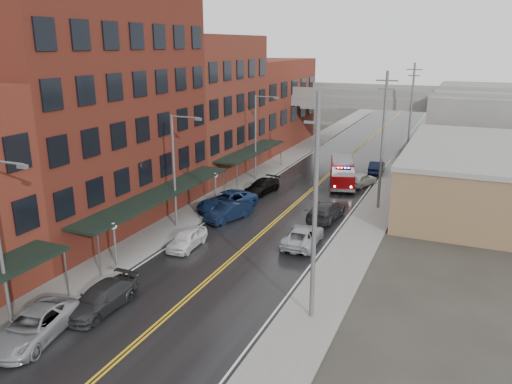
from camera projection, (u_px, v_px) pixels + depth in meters
The scene contains 32 objects.
road at pixel (282, 215), 42.67m from camera, with size 11.00×160.00×0.02m, color black.
sidewalk_left at pixel (207, 204), 45.41m from camera, with size 3.00×160.00×0.15m, color slate.
sidewalk_right at pixel (368, 227), 39.90m from camera, with size 3.00×160.00×0.15m, color slate.
curb_left at pixel (223, 207), 44.79m from camera, with size 0.30×160.00×0.15m, color gray.
curb_right at pixel (347, 224), 40.52m from camera, with size 0.30×160.00×0.15m, color gray.
brick_building_b at pixel (93, 112), 38.96m from camera, with size 9.00×20.00×18.00m, color #531B16.
brick_building_c at pixel (203, 106), 54.80m from camera, with size 9.00×15.00×15.00m, color #5C2A1B.
brick_building_far at pixel (263, 103), 70.65m from camera, with size 9.00×20.00×12.00m, color maroon.
tan_building at pixel (489, 179), 44.73m from camera, with size 14.00×22.00×5.00m, color #886949.
right_far_block at pixel (502, 119), 69.97m from camera, with size 18.00×30.00×8.00m, color slate.
awning_1 at pixel (160, 194), 38.48m from camera, with size 2.60×18.00×3.09m.
awning_2 at pixel (251, 151), 53.90m from camera, with size 2.60×13.00×3.09m.
globe_lamp_1 at pixel (114, 235), 32.10m from camera, with size 0.44×0.44×3.12m.
globe_lamp_2 at pixel (215, 182), 44.43m from camera, with size 0.44×0.44×3.12m.
street_lamp_0 at pixel (1, 235), 24.29m from camera, with size 2.64×0.22×9.00m.
street_lamp_1 at pixel (177, 165), 38.38m from camera, with size 2.64×0.22×9.00m.
street_lamp_2 at pixel (258, 132), 52.48m from camera, with size 2.64×0.22×9.00m.
utility_pole_0 at pixel (315, 206), 24.94m from camera, with size 1.80×0.24×12.00m.
utility_pole_1 at pixel (383, 139), 42.56m from camera, with size 1.80×0.24×12.00m.
utility_pole_2 at pixel (411, 111), 60.18m from camera, with size 1.80×0.24×12.00m.
overpass at pixel (363, 105), 69.15m from camera, with size 40.00×10.00×7.50m.
fire_truck at pixel (342, 172), 51.41m from camera, with size 4.34×7.60×2.65m.
parked_car_left_2 at pixel (34, 326), 24.61m from camera, with size 2.44×5.28×1.47m, color gray.
parked_car_left_3 at pixel (101, 298), 27.39m from camera, with size 1.97×4.84×1.40m, color #28292B.
parked_car_left_4 at pixel (187, 238), 35.81m from camera, with size 1.62×4.04×1.38m, color white.
parked_car_left_5 at pixel (228, 212), 41.42m from camera, with size 1.54×4.42×1.46m, color black.
parked_car_left_6 at pixel (227, 201), 43.81m from camera, with size 2.71×5.88×1.63m, color navy.
parked_car_left_7 at pixel (262, 186), 48.86m from camera, with size 1.92×4.73×1.37m, color black.
parked_car_right_0 at pixel (303, 236), 36.27m from camera, with size 2.35×5.09×1.41m, color #9EA1A6.
parked_car_right_1 at pixel (326, 210), 41.59m from camera, with size 2.15×5.29×1.53m, color #252528.
parked_car_right_2 at pixel (361, 180), 51.26m from camera, with size 1.69×4.20×1.43m, color silver.
parked_car_right_3 at pixel (377, 167), 56.34m from camera, with size 1.54×4.40×1.45m, color black.
Camera 1 is at (13.81, -7.95, 14.12)m, focal length 35.00 mm.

